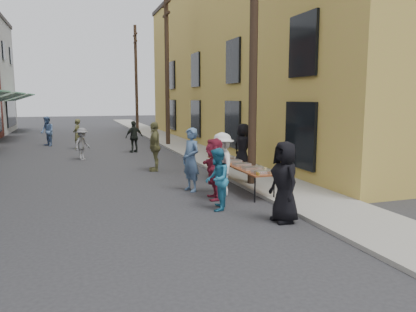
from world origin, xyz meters
TOP-DOWN VIEW (x-y plane):
  - ground at (0.00, 0.00)m, footprint 120.00×120.00m
  - sidewalk at (5.00, 15.00)m, footprint 2.20×60.00m
  - building_ochre at (11.10, 14.00)m, footprint 10.00×28.00m
  - utility_pole_near at (4.30, 3.00)m, footprint 0.26×0.26m
  - utility_pole_mid at (4.30, 15.00)m, footprint 0.26×0.26m
  - utility_pole_far at (4.30, 27.00)m, footprint 0.26×0.26m
  - serving_table at (3.80, 2.94)m, footprint 0.70×4.00m
  - catering_tray_sausage at (3.80, 1.29)m, footprint 0.50×0.33m
  - catering_tray_foil_b at (3.80, 1.94)m, footprint 0.50×0.33m
  - catering_tray_buns at (3.80, 2.64)m, footprint 0.50×0.33m
  - catering_tray_foil_d at (3.80, 3.34)m, footprint 0.50×0.33m
  - catering_tray_buns_end at (3.80, 4.04)m, footprint 0.50×0.33m
  - condiment_jar_a at (3.58, 0.99)m, footprint 0.07×0.07m
  - condiment_jar_b at (3.58, 1.09)m, footprint 0.07×0.07m
  - condiment_jar_c at (3.58, 1.19)m, footprint 0.07×0.07m
  - cup_stack at (4.00, 1.04)m, footprint 0.08×0.08m
  - guest_front_a at (3.40, -0.73)m, footprint 0.63×0.93m
  - guest_front_b at (2.26, 2.94)m, footprint 0.66×0.82m
  - guest_front_c at (2.28, 0.69)m, footprint 0.87×0.95m
  - guest_front_d at (2.99, 2.21)m, footprint 0.87×1.28m
  - guest_front_e at (1.89, 6.76)m, footprint 0.65×1.19m
  - guest_queue_back at (2.60, 1.79)m, footprint 0.83×1.67m
  - server at (4.98, 5.31)m, footprint 0.87×1.02m
  - passerby_left at (-0.72, 10.63)m, footprint 1.02×1.09m
  - passerby_mid at (1.92, 12.49)m, footprint 1.05×0.72m
  - passerby_right at (-0.88, 15.07)m, footprint 0.58×0.71m
  - passerby_far at (-2.54, 17.01)m, footprint 0.99×1.07m

SIDE VIEW (x-z plane):
  - ground at x=0.00m, z-range 0.00..0.00m
  - sidewalk at x=5.00m, z-range 0.00..0.10m
  - serving_table at x=3.80m, z-range 0.34..1.09m
  - passerby_left at x=-0.72m, z-range 0.00..1.48m
  - catering_tray_sausage at x=3.80m, z-range 0.75..0.83m
  - catering_tray_foil_b at x=3.80m, z-range 0.75..0.83m
  - catering_tray_buns at x=3.80m, z-range 0.75..0.83m
  - catering_tray_foil_d at x=3.80m, z-range 0.75..0.83m
  - catering_tray_buns_end at x=3.80m, z-range 0.75..0.83m
  - condiment_jar_a at x=3.58m, z-range 0.75..0.83m
  - condiment_jar_b at x=3.58m, z-range 0.75..0.83m
  - condiment_jar_c at x=3.58m, z-range 0.75..0.83m
  - guest_front_c at x=2.28m, z-range 0.00..1.58m
  - cup_stack at x=4.00m, z-range 0.75..0.87m
  - passerby_mid at x=1.92m, z-range 0.00..1.66m
  - passerby_right at x=-0.88m, z-range 0.00..1.68m
  - guest_queue_back at x=2.60m, z-range 0.00..1.73m
  - passerby_far at x=-2.54m, z-range 0.00..1.77m
  - guest_front_d at x=2.99m, z-range 0.00..1.83m
  - guest_front_a at x=3.40m, z-range 0.00..1.86m
  - guest_front_e at x=1.89m, z-range 0.00..1.92m
  - guest_front_b at x=2.26m, z-range 0.00..1.94m
  - server at x=4.98m, z-range 0.10..1.88m
  - utility_pole_near at x=4.30m, z-range 0.00..9.00m
  - utility_pole_mid at x=4.30m, z-range 0.00..9.00m
  - utility_pole_far at x=4.30m, z-range 0.00..9.00m
  - building_ochre at x=11.10m, z-range 0.00..10.00m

